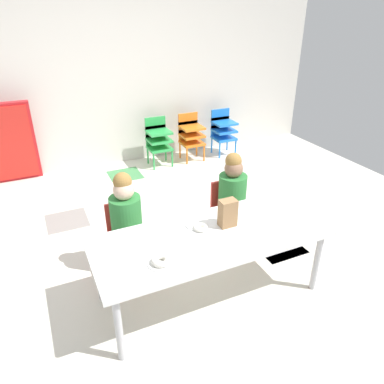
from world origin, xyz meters
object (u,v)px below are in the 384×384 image
at_px(paper_plate_near_edge, 161,263).
at_px(kid_chair_green_stack, 158,138).
at_px(seated_child_middle_seat, 232,190).
at_px(paper_plate_center_table, 196,224).
at_px(craft_table, 211,240).
at_px(donut_powdered_loose, 200,227).
at_px(kid_chair_orange_stack, 191,134).
at_px(kid_chair_blue_stack, 223,129).
at_px(donut_powdered_on_plate, 161,260).
at_px(seated_child_near_camera, 126,214).
at_px(paper_bag_brown, 228,213).

bearing_deg(paper_plate_near_edge, kid_chair_green_stack, 70.44).
height_order(seated_child_middle_seat, paper_plate_near_edge, seated_child_middle_seat).
bearing_deg(paper_plate_center_table, kid_chair_green_stack, 76.57).
relative_size(craft_table, donut_powdered_loose, 15.86).
height_order(kid_chair_orange_stack, kid_chair_blue_stack, same).
bearing_deg(donut_powdered_on_plate, seated_child_near_camera, 92.36).
bearing_deg(kid_chair_blue_stack, paper_bag_brown, -118.62).
height_order(kid_chair_blue_stack, paper_plate_center_table, kid_chair_blue_stack).
relative_size(kid_chair_blue_stack, donut_powdered_loose, 6.10).
bearing_deg(donut_powdered_on_plate, paper_plate_center_table, 39.24).
xyz_separation_m(seated_child_middle_seat, paper_bag_brown, (-0.35, -0.53, 0.13)).
height_order(paper_bag_brown, donut_powdered_on_plate, paper_bag_brown).
relative_size(craft_table, paper_bag_brown, 8.04).
height_order(seated_child_near_camera, seated_child_middle_seat, same).
relative_size(seated_child_near_camera, paper_plate_center_table, 5.10).
distance_m(seated_child_middle_seat, donut_powdered_on_plate, 1.24).
xyz_separation_m(kid_chair_orange_stack, paper_plate_center_table, (-1.12, -2.55, 0.18)).
bearing_deg(kid_chair_orange_stack, paper_plate_center_table, -113.75).
relative_size(craft_table, donut_powdered_on_plate, 13.57).
relative_size(seated_child_middle_seat, paper_plate_near_edge, 5.10).
distance_m(kid_chair_orange_stack, paper_plate_near_edge, 3.28).
relative_size(kid_chair_green_stack, donut_powdered_on_plate, 5.22).
xyz_separation_m(paper_plate_near_edge, donut_powdered_loose, (0.42, 0.26, 0.01)).
height_order(seated_child_middle_seat, donut_powdered_loose, seated_child_middle_seat).
bearing_deg(paper_plate_near_edge, paper_plate_center_table, 39.24).
relative_size(seated_child_middle_seat, donut_powdered_loose, 8.23).
height_order(seated_child_near_camera, paper_plate_near_edge, seated_child_near_camera).
height_order(seated_child_near_camera, paper_bag_brown, seated_child_near_camera).
bearing_deg(paper_plate_center_table, paper_bag_brown, -27.34).
distance_m(paper_bag_brown, donut_powdered_loose, 0.24).
relative_size(paper_plate_center_table, donut_powdered_on_plate, 1.38).
bearing_deg(paper_plate_near_edge, craft_table, 20.05).
relative_size(seated_child_middle_seat, kid_chair_blue_stack, 1.35).
distance_m(donut_powdered_on_plate, donut_powdered_loose, 0.49).
bearing_deg(seated_child_middle_seat, kid_chair_blue_stack, 62.77).
xyz_separation_m(seated_child_near_camera, kid_chair_green_stack, (1.06, 2.13, -0.16)).
distance_m(kid_chair_orange_stack, kid_chair_blue_stack, 0.54).
xyz_separation_m(paper_plate_near_edge, donut_powdered_on_plate, (0.00, 0.00, 0.02)).
xyz_separation_m(craft_table, donut_powdered_on_plate, (-0.46, -0.17, 0.08)).
distance_m(paper_plate_near_edge, paper_plate_center_table, 0.54).
bearing_deg(donut_powdered_on_plate, seated_child_middle_seat, 37.52).
distance_m(seated_child_middle_seat, donut_powdered_loose, 0.75).
bearing_deg(craft_table, seated_child_middle_seat, 48.08).
relative_size(kid_chair_orange_stack, donut_powdered_loose, 6.10).
relative_size(kid_chair_green_stack, kid_chair_blue_stack, 1.00).
distance_m(craft_table, kid_chair_orange_stack, 2.93).
height_order(craft_table, donut_powdered_loose, donut_powdered_loose).
xyz_separation_m(craft_table, kid_chair_green_stack, (0.57, 2.72, -0.13)).
bearing_deg(kid_chair_orange_stack, kid_chair_green_stack, 180.00).
height_order(paper_plate_center_table, donut_powdered_on_plate, donut_powdered_on_plate).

